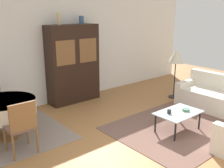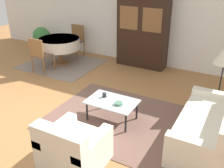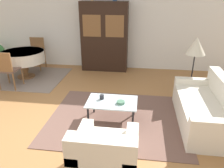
{
  "view_description": "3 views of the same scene",
  "coord_description": "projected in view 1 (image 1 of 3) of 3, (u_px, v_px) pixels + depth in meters",
  "views": [
    {
      "loc": [
        -2.98,
        -2.4,
        2.36
      ],
      "look_at": [
        0.2,
        1.4,
        0.95
      ],
      "focal_mm": 42.0,
      "sensor_mm": 36.0,
      "label": 1
    },
    {
      "loc": [
        3.14,
        -3.22,
        2.75
      ],
      "look_at": [
        1.14,
        0.46,
        0.75
      ],
      "focal_mm": 42.0,
      "sensor_mm": 36.0,
      "label": 2
    },
    {
      "loc": [
        1.62,
        -3.05,
        2.27
      ],
      "look_at": [
        1.14,
        0.46,
        0.75
      ],
      "focal_mm": 35.0,
      "sensor_mm": 36.0,
      "label": 3
    }
  ],
  "objects": [
    {
      "name": "vase_short",
      "position": [
        81.0,
        20.0,
        6.66
      ],
      "size": [
        0.12,
        0.12,
        0.2
      ],
      "color": "#33517A",
      "rests_on": "display_cabinet"
    },
    {
      "name": "floor_lamp",
      "position": [
        176.0,
        57.0,
        7.02
      ],
      "size": [
        0.43,
        0.43,
        1.35
      ],
      "color": "black",
      "rests_on": "ground_plane"
    },
    {
      "name": "dining_table",
      "position": [
        4.0,
        108.0,
        4.86
      ],
      "size": [
        1.16,
        1.16,
        0.74
      ],
      "color": "brown",
      "rests_on": "dining_rug"
    },
    {
      "name": "dining_rug",
      "position": [
        12.0,
        137.0,
        5.03
      ],
      "size": [
        2.04,
        1.82,
        0.01
      ],
      "color": "gray",
      "rests_on": "ground_plane"
    },
    {
      "name": "display_cabinet",
      "position": [
        73.0,
        64.0,
        6.78
      ],
      "size": [
        1.36,
        0.46,
        2.01
      ],
      "color": "black",
      "rests_on": "ground_plane"
    },
    {
      "name": "cup",
      "position": [
        169.0,
        111.0,
        5.11
      ],
      "size": [
        0.08,
        0.08,
        0.08
      ],
      "color": "#232328",
      "rests_on": "coffee_table"
    },
    {
      "name": "couch",
      "position": [
        217.0,
        97.0,
        6.37
      ],
      "size": [
        0.86,
        1.79,
        0.83
      ],
      "rotation": [
        0.0,
        0.0,
        1.57
      ],
      "color": "silver",
      "rests_on": "ground_plane"
    },
    {
      "name": "dining_chair_near",
      "position": [
        21.0,
        125.0,
        4.29
      ],
      "size": [
        0.44,
        0.44,
        0.94
      ],
      "color": "brown",
      "rests_on": "dining_rug"
    },
    {
      "name": "ground_plane",
      "position": [
        158.0,
        160.0,
        4.26
      ],
      "size": [
        14.0,
        14.0,
        0.0
      ],
      "primitive_type": "plane",
      "color": "#9E6B3D"
    },
    {
      "name": "wall_back",
      "position": [
        49.0,
        51.0,
        6.56
      ],
      "size": [
        10.0,
        0.06,
        2.7
      ],
      "color": "white",
      "rests_on": "ground_plane"
    },
    {
      "name": "vase_tall",
      "position": [
        59.0,
        19.0,
        6.25
      ],
      "size": [
        0.08,
        0.08,
        0.28
      ],
      "color": "tan",
      "rests_on": "display_cabinet"
    },
    {
      "name": "area_rug",
      "position": [
        176.0,
        128.0,
        5.42
      ],
      "size": [
        2.58,
        2.14,
        0.01
      ],
      "color": "brown",
      "rests_on": "ground_plane"
    },
    {
      "name": "bowl",
      "position": [
        186.0,
        110.0,
        5.24
      ],
      "size": [
        0.15,
        0.15,
        0.04
      ],
      "color": "#4C7A60",
      "rests_on": "coffee_table"
    },
    {
      "name": "coffee_table",
      "position": [
        178.0,
        114.0,
        5.2
      ],
      "size": [
        0.92,
        0.6,
        0.39
      ],
      "color": "black",
      "rests_on": "area_rug"
    }
  ]
}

